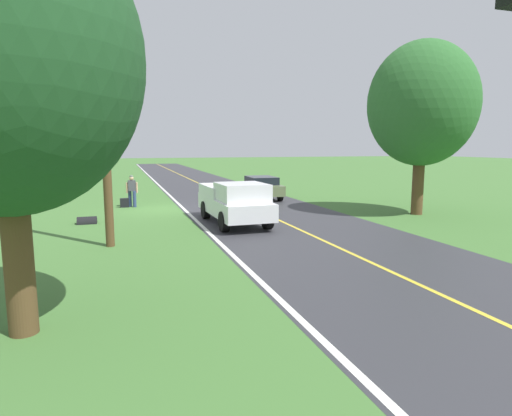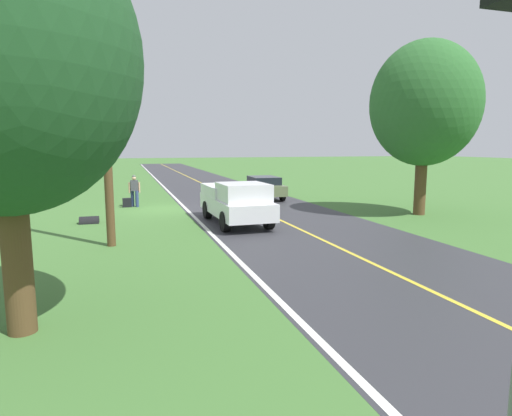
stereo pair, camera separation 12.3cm
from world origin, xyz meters
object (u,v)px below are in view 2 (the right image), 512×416
Objects in this scene: utility_pole_roadside at (105,116)px; tree_verge_side at (1,59)px; hitchhiker_walking at (134,189)px; pickup_truck_passing at (237,202)px; suitcase_carried at (127,203)px; sedan_near_oncoming at (263,187)px; tree_far_side_near at (425,104)px.

utility_pole_roadside reaches higher than tree_verge_side.
utility_pole_roadside is 1.16× the size of tree_verge_side.
hitchhiker_walking is at bearing -96.03° from utility_pole_roadside.
tree_verge_side reaches higher than pickup_truck_passing.
utility_pole_roadside is at bearing 83.97° from hitchhiker_walking.
suitcase_carried is 0.11× the size of sedan_near_oncoming.
tree_verge_side is at bearing 78.39° from utility_pole_roadside.
tree_far_side_near is at bearing 179.61° from pickup_truck_passing.
utility_pole_roadside reaches higher than suitcase_carried.
hitchhiker_walking is at bearing -59.44° from pickup_truck_passing.
pickup_truck_passing is 11.93m from tree_verge_side.
sedan_near_oncoming is 0.52× the size of utility_pole_roadside.
utility_pole_roadside is at bearing -6.32° from suitcase_carried.
utility_pole_roadside is (14.18, 2.62, -0.99)m from tree_far_side_near.
pickup_truck_passing is at bearing 65.08° from sedan_near_oncoming.
tree_verge_side is at bearing 55.46° from pickup_truck_passing.
sedan_near_oncoming is at bearing -129.10° from utility_pole_roadside.
sedan_near_oncoming is 14.54m from utility_pole_roadside.
tree_verge_side is at bearing 30.79° from tree_far_side_near.
utility_pole_roadside is at bearing 10.46° from tree_far_side_near.
tree_verge_side reaches higher than hitchhiker_walking.
tree_far_side_near reaches higher than sedan_near_oncoming.
tree_verge_side is at bearing 81.66° from hitchhiker_walking.
pickup_truck_passing is 0.74× the size of tree_verge_side.
tree_far_side_near is at bearing -149.21° from tree_verge_side.
hitchhiker_walking is 0.20× the size of utility_pole_roadside.
suitcase_carried is 16.81m from tree_verge_side.
tree_far_side_near is 14.45m from utility_pole_roadside.
tree_far_side_near is at bearing -169.54° from utility_pole_roadside.
tree_far_side_near is at bearing 60.63° from suitcase_carried.
tree_far_side_near reaches higher than suitcase_carried.
tree_verge_side is (15.54, 9.26, -0.53)m from tree_far_side_near.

